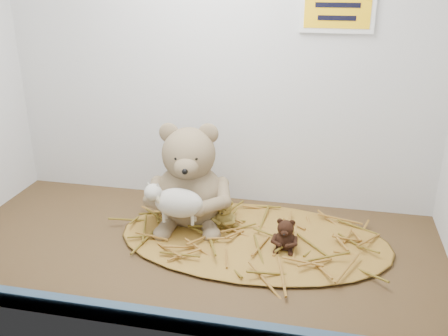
% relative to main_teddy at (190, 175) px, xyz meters
% --- Properties ---
extents(alcove_shell, '(1.20, 0.60, 0.90)m').
position_rel_main_teddy_xyz_m(alcove_shell, '(0.04, -0.04, 0.31)').
color(alcove_shell, '#3B2714').
rests_on(alcove_shell, ground).
extents(front_rail, '(1.19, 0.02, 0.04)m').
position_rel_main_teddy_xyz_m(front_rail, '(0.04, -0.41, -0.12)').
color(front_rail, '#364C67').
rests_on(front_rail, shelf_floor).
extents(straw_bed, '(0.68, 0.39, 0.01)m').
position_rel_main_teddy_xyz_m(straw_bed, '(0.18, -0.06, -0.13)').
color(straw_bed, brown).
rests_on(straw_bed, shelf_floor).
extents(main_teddy, '(0.26, 0.27, 0.28)m').
position_rel_main_teddy_xyz_m(main_teddy, '(0.00, 0.00, 0.00)').
color(main_teddy, '#8F8058').
rests_on(main_teddy, shelf_floor).
extents(toy_lamb, '(0.16, 0.10, 0.10)m').
position_rel_main_teddy_xyz_m(toy_lamb, '(0.00, -0.10, -0.03)').
color(toy_lamb, silver).
rests_on(toy_lamb, main_teddy).
extents(mini_teddy_tan, '(0.07, 0.07, 0.08)m').
position_rel_main_teddy_xyz_m(mini_teddy_tan, '(0.10, -0.02, -0.09)').
color(mini_teddy_tan, olive).
rests_on(mini_teddy_tan, straw_bed).
extents(mini_teddy_brown, '(0.07, 0.07, 0.08)m').
position_rel_main_teddy_xyz_m(mini_teddy_brown, '(0.26, -0.10, -0.09)').
color(mini_teddy_brown, black).
rests_on(mini_teddy_brown, straw_bed).
extents(wall_sign, '(0.16, 0.01, 0.11)m').
position_rel_main_teddy_xyz_m(wall_sign, '(0.34, 0.17, 0.41)').
color(wall_sign, '#EBAD0C').
rests_on(wall_sign, back_wall).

